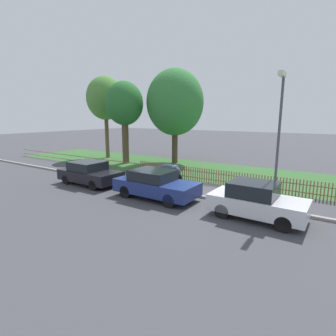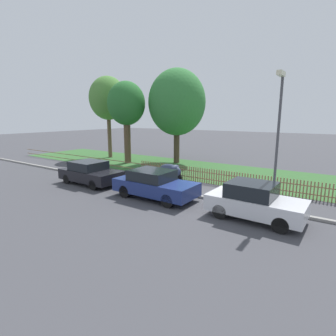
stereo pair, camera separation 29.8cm
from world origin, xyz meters
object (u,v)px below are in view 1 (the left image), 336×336
(parked_car_silver_hatchback, at_px, (90,173))
(parked_car_black_saloon, at_px, (155,184))
(tree_behind_motorcycle, at_px, (124,105))
(tree_mid_park, at_px, (175,103))
(parked_car_navy_estate, at_px, (256,201))
(tree_nearest_kerb, at_px, (105,99))
(covered_motorcycle, at_px, (170,171))
(street_lamp, at_px, (279,126))

(parked_car_silver_hatchback, distance_m, parked_car_black_saloon, 4.95)
(tree_behind_motorcycle, bearing_deg, tree_mid_park, 35.07)
(parked_car_black_saloon, bearing_deg, tree_mid_park, 116.80)
(parked_car_navy_estate, xyz_separation_m, tree_nearest_kerb, (-16.73, 8.15, 5.01))
(tree_nearest_kerb, bearing_deg, covered_motorcycle, -24.10)
(covered_motorcycle, distance_m, tree_nearest_kerb, 12.48)
(parked_car_black_saloon, xyz_separation_m, covered_motorcycle, (-1.38, 3.53, -0.09))
(covered_motorcycle, relative_size, tree_nearest_kerb, 0.23)
(parked_car_black_saloon, xyz_separation_m, tree_mid_park, (-4.59, 9.29, 4.48))
(tree_mid_park, bearing_deg, parked_car_silver_hatchback, -92.23)
(tree_nearest_kerb, bearing_deg, parked_car_silver_hatchback, -49.89)
(tree_nearest_kerb, xyz_separation_m, tree_behind_motorcycle, (3.66, -1.36, -0.71))
(parked_car_navy_estate, bearing_deg, street_lamp, 78.02)
(street_lamp, bearing_deg, tree_mid_park, 141.96)
(parked_car_black_saloon, height_order, covered_motorcycle, parked_car_black_saloon)
(tree_behind_motorcycle, bearing_deg, tree_nearest_kerb, 159.55)
(tree_nearest_kerb, height_order, street_lamp, tree_nearest_kerb)
(tree_nearest_kerb, height_order, tree_behind_motorcycle, tree_nearest_kerb)
(tree_mid_park, height_order, street_lamp, tree_mid_park)
(covered_motorcycle, bearing_deg, tree_nearest_kerb, 158.45)
(parked_car_black_saloon, xyz_separation_m, street_lamp, (5.32, 1.54, 2.92))
(covered_motorcycle, bearing_deg, parked_car_silver_hatchback, -133.28)
(parked_car_navy_estate, xyz_separation_m, covered_motorcycle, (-6.34, 3.50, -0.10))
(tree_mid_park, relative_size, street_lamp, 1.39)
(parked_car_navy_estate, distance_m, tree_nearest_kerb, 19.27)
(covered_motorcycle, bearing_deg, parked_car_black_saloon, -66.07)
(parked_car_black_saloon, bearing_deg, covered_motorcycle, 111.92)
(parked_car_silver_hatchback, distance_m, tree_nearest_kerb, 11.74)
(parked_car_silver_hatchback, distance_m, street_lamp, 10.78)
(tree_behind_motorcycle, xyz_separation_m, street_lamp, (13.44, -5.27, -1.40))
(parked_car_silver_hatchback, height_order, tree_nearest_kerb, tree_nearest_kerb)
(parked_car_black_saloon, relative_size, tree_behind_motorcycle, 0.61)
(parked_car_silver_hatchback, bearing_deg, covered_motorcycle, 44.84)
(parked_car_navy_estate, xyz_separation_m, tree_behind_motorcycle, (-13.07, 6.78, 4.30))
(street_lamp, bearing_deg, parked_car_navy_estate, -103.47)
(parked_car_navy_estate, bearing_deg, tree_behind_motorcycle, 154.06)
(parked_car_black_saloon, distance_m, tree_behind_motorcycle, 11.44)
(tree_nearest_kerb, bearing_deg, tree_mid_park, 8.81)
(tree_mid_park, distance_m, street_lamp, 12.67)
(tree_behind_motorcycle, bearing_deg, covered_motorcycle, -26.00)
(parked_car_navy_estate, xyz_separation_m, street_lamp, (0.36, 1.51, 2.91))
(covered_motorcycle, xyz_separation_m, tree_mid_park, (-3.20, 5.76, 4.57))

